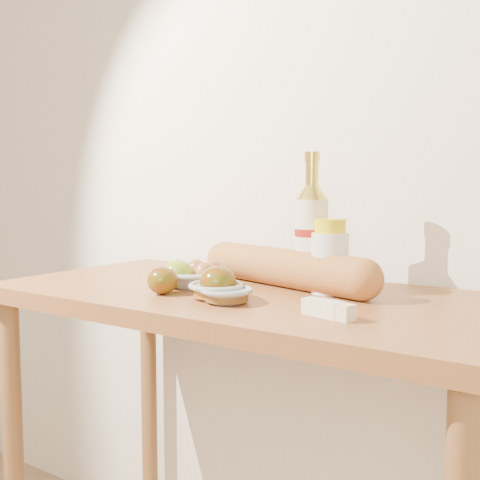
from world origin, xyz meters
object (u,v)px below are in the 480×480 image
at_px(bourbon_bottle, 311,233).
at_px(baguette, 285,268).
at_px(table, 247,343).
at_px(cream_bottle, 330,259).
at_px(egg_bowl, 193,276).

height_order(bourbon_bottle, baguette, bourbon_bottle).
bearing_deg(table, cream_bottle, 25.33).
height_order(table, baguette, baguette).
height_order(cream_bottle, egg_bowl, cream_bottle).
relative_size(egg_bowl, baguette, 0.41).
relative_size(table, baguette, 2.16).
relative_size(bourbon_bottle, cream_bottle, 1.91).
bearing_deg(cream_bottle, bourbon_bottle, 165.21).
height_order(table, cream_bottle, cream_bottle).
xyz_separation_m(bourbon_bottle, cream_bottle, (0.06, -0.03, -0.05)).
xyz_separation_m(bourbon_bottle, egg_bowl, (-0.25, -0.13, -0.10)).
bearing_deg(table, baguette, 65.20).
bearing_deg(cream_bottle, egg_bowl, -150.25).
xyz_separation_m(egg_bowl, baguette, (0.19, 0.12, 0.02)).
relative_size(bourbon_bottle, egg_bowl, 1.39).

